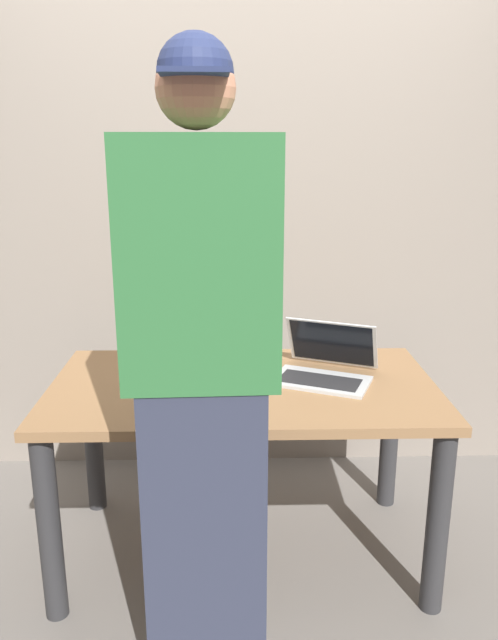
{
  "coord_description": "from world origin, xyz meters",
  "views": [
    {
      "loc": [
        -0.03,
        -2.2,
        1.62
      ],
      "look_at": [
        0.02,
        0.0,
        0.99
      ],
      "focal_mm": 34.75,
      "sensor_mm": 36.0,
      "label": 1
    }
  ],
  "objects_px": {
    "laptop": "(325,365)",
    "person_figure": "(202,388)",
    "beer_bottle_green": "(200,343)",
    "beer_bottle_brown": "(242,342)"
  },
  "relations": [
    {
      "from": "beer_bottle_brown",
      "to": "person_figure",
      "type": "xyz_separation_m",
      "value": [
        -0.12,
        -0.74,
        0.11
      ]
    },
    {
      "from": "laptop",
      "to": "beer_bottle_green",
      "type": "height_order",
      "value": "beer_bottle_green"
    },
    {
      "from": "beer_bottle_green",
      "to": "beer_bottle_brown",
      "type": "xyz_separation_m",
      "value": [
        0.17,
        -0.01,
        0.01
      ]
    },
    {
      "from": "laptop",
      "to": "beer_bottle_green",
      "type": "distance_m",
      "value": 0.51
    },
    {
      "from": "laptop",
      "to": "beer_bottle_green",
      "type": "xyz_separation_m",
      "value": [
        -0.49,
        0.11,
        0.06
      ]
    },
    {
      "from": "beer_bottle_green",
      "to": "person_figure",
      "type": "bearing_deg",
      "value": -86.26
    },
    {
      "from": "beer_bottle_brown",
      "to": "person_figure",
      "type": "relative_size",
      "value": 0.16
    },
    {
      "from": "laptop",
      "to": "person_figure",
      "type": "relative_size",
      "value": 0.24
    },
    {
      "from": "beer_bottle_green",
      "to": "laptop",
      "type": "bearing_deg",
      "value": -12.51
    },
    {
      "from": "beer_bottle_green",
      "to": "beer_bottle_brown",
      "type": "height_order",
      "value": "beer_bottle_brown"
    }
  ]
}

